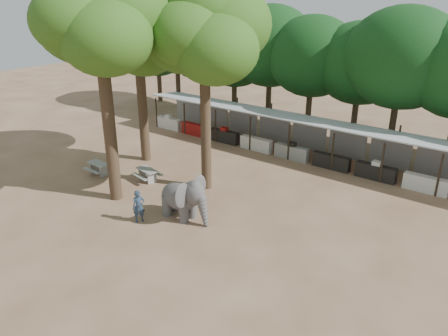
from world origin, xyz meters
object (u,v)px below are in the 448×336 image
Objects in this scene: elephant at (184,198)px; picnic_table_near at (99,167)px; yard_tree_left at (138,30)px; handler at (139,206)px; yard_tree_center at (99,17)px; yard_tree_back at (204,30)px; picnic_table_far at (147,173)px.

picnic_table_near is (-7.83, 0.95, -0.62)m from elephant.
handler is (6.07, -6.20, -7.39)m from yard_tree_left.
yard_tree_center is 7.44× the size of handler.
yard_tree_left is at bearing 148.78° from elephant.
yard_tree_back is 7.02× the size of handler.
handler is (0.07, -5.20, -7.73)m from yard_tree_back.
handler reaches higher than picnic_table_near.
elephant is at bearing -31.39° from yard_tree_left.
picnic_table_near is at bearing 173.27° from elephant.
yard_tree_back is 7.47× the size of picnic_table_near.
picnic_table_far is (-4.79, 2.06, -0.63)m from elephant.
yard_tree_center reaches higher than picnic_table_near.
yard_tree_left is 5.92m from yard_tree_center.
handler is 6.81m from picnic_table_near.
elephant is 2.20m from handler.
picnic_table_far is at bearing -42.70° from yard_tree_left.
yard_tree_center is at bearing -19.87° from picnic_table_near.
elephant is at bearing -4.60° from picnic_table_near.
picnic_table_near reaches higher than picnic_table_far.
picnic_table_near is (-6.32, 2.52, -0.33)m from handler.
yard_tree_back reaches higher than elephant.
yard_tree_center is 9.02m from handler.
picnic_table_near is at bearing -156.79° from yard_tree_back.
yard_tree_left is at bearing 120.96° from yard_tree_center.
handler is 1.06× the size of picnic_table_near.
yard_tree_back is 9.32m from handler.
yard_tree_left is at bearing 148.72° from picnic_table_far.
yard_tree_back reaches higher than picnic_table_near.
picnic_table_near is at bearing -148.48° from picnic_table_far.
yard_tree_center is 9.41m from picnic_table_near.
handler is at bearing -21.34° from yard_tree_center.
handler is (-1.50, -1.58, -0.29)m from elephant.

